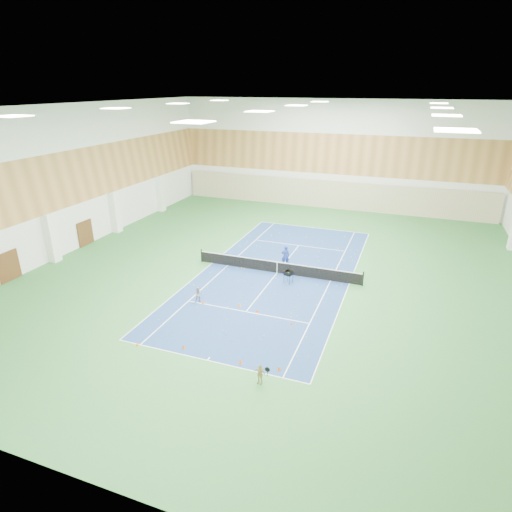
# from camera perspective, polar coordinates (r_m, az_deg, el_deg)

# --- Properties ---
(ground) EXTENTS (40.00, 40.00, 0.00)m
(ground) POSITION_cam_1_polar(r_m,az_deg,el_deg) (32.66, 2.81, -2.28)
(ground) COLOR #2F6E34
(ground) RESTS_ON ground
(room_shell) EXTENTS (36.00, 40.00, 12.00)m
(room_shell) POSITION_cam_1_polar(r_m,az_deg,el_deg) (30.70, 3.02, 7.99)
(room_shell) COLOR white
(room_shell) RESTS_ON ground
(wood_cladding) EXTENTS (36.00, 40.00, 8.00)m
(wood_cladding) POSITION_cam_1_polar(r_m,az_deg,el_deg) (30.28, 3.09, 11.67)
(wood_cladding) COLOR #BC8246
(wood_cladding) RESTS_ON room_shell
(ceiling_light_grid) EXTENTS (21.40, 25.40, 0.06)m
(ceiling_light_grid) POSITION_cam_1_polar(r_m,az_deg,el_deg) (29.84, 3.25, 19.09)
(ceiling_light_grid) COLOR white
(ceiling_light_grid) RESTS_ON room_shell
(court_surface) EXTENTS (10.97, 23.77, 0.01)m
(court_surface) POSITION_cam_1_polar(r_m,az_deg,el_deg) (32.66, 2.81, -2.27)
(court_surface) COLOR navy
(court_surface) RESTS_ON ground
(tennis_balls_scatter) EXTENTS (10.57, 22.77, 0.07)m
(tennis_balls_scatter) POSITION_cam_1_polar(r_m,az_deg,el_deg) (32.64, 2.81, -2.21)
(tennis_balls_scatter) COLOR #B7CB22
(tennis_balls_scatter) RESTS_ON ground
(tennis_net) EXTENTS (12.80, 0.10, 1.10)m
(tennis_net) POSITION_cam_1_polar(r_m,az_deg,el_deg) (32.44, 2.83, -1.40)
(tennis_net) COLOR black
(tennis_net) RESTS_ON ground
(back_curtain) EXTENTS (35.40, 0.16, 3.20)m
(back_curtain) POSITION_cam_1_polar(r_m,az_deg,el_deg) (50.40, 9.79, 8.08)
(back_curtain) COLOR #C6B793
(back_curtain) RESTS_ON ground
(door_left_a) EXTENTS (0.08, 1.80, 2.20)m
(door_left_a) POSITION_cam_1_polar(r_m,az_deg,el_deg) (35.87, -30.10, -1.19)
(door_left_a) COLOR #593319
(door_left_a) RESTS_ON ground
(door_left_b) EXTENTS (0.08, 1.80, 2.20)m
(door_left_b) POSITION_cam_1_polar(r_m,az_deg,el_deg) (40.96, -21.80, 2.87)
(door_left_b) COLOR #593319
(door_left_b) RESTS_ON ground
(coach) EXTENTS (0.76, 0.64, 1.77)m
(coach) POSITION_cam_1_polar(r_m,az_deg,el_deg) (33.53, 3.93, -0.00)
(coach) COLOR navy
(coach) RESTS_ON ground
(child_court) EXTENTS (0.68, 0.66, 1.10)m
(child_court) POSITION_cam_1_polar(r_m,az_deg,el_deg) (28.42, -7.65, -5.12)
(child_court) COLOR gray
(child_court) RESTS_ON ground
(child_apron) EXTENTS (0.64, 0.32, 1.06)m
(child_apron) POSITION_cam_1_polar(r_m,az_deg,el_deg) (21.16, 0.51, -15.43)
(child_apron) COLOR tan
(child_apron) RESTS_ON ground
(ball_cart) EXTENTS (0.68, 0.68, 0.95)m
(ball_cart) POSITION_cam_1_polar(r_m,az_deg,el_deg) (30.93, 4.34, -2.80)
(ball_cart) COLOR black
(ball_cart) RESTS_ON ground
(cone_svc_a) EXTENTS (0.20, 0.20, 0.22)m
(cone_svc_a) POSITION_cam_1_polar(r_m,az_deg,el_deg) (28.38, -7.06, -6.13)
(cone_svc_a) COLOR #FF540D
(cone_svc_a) RESTS_ON ground
(cone_svc_b) EXTENTS (0.22, 0.22, 0.24)m
(cone_svc_b) POSITION_cam_1_polar(r_m,az_deg,el_deg) (27.88, -2.21, -6.47)
(cone_svc_b) COLOR orange
(cone_svc_b) RESTS_ON ground
(cone_svc_c) EXTENTS (0.20, 0.20, 0.22)m
(cone_svc_c) POSITION_cam_1_polar(r_m,az_deg,el_deg) (27.17, 0.13, -7.29)
(cone_svc_c) COLOR #F34E0C
(cone_svc_c) RESTS_ON ground
(cone_svc_d) EXTENTS (0.17, 0.17, 0.19)m
(cone_svc_d) POSITION_cam_1_polar(r_m,az_deg,el_deg) (25.94, 4.77, -8.95)
(cone_svc_d) COLOR #E34E0B
(cone_svc_d) RESTS_ON ground
(cone_base_a) EXTENTS (0.18, 0.18, 0.19)m
(cone_base_a) POSITION_cam_1_polar(r_m,az_deg,el_deg) (24.86, -15.54, -11.26)
(cone_base_a) COLOR orange
(cone_base_a) RESTS_ON ground
(cone_base_b) EXTENTS (0.21, 0.21, 0.23)m
(cone_base_b) POSITION_cam_1_polar(r_m,az_deg,el_deg) (24.09, -9.64, -11.80)
(cone_base_b) COLOR #DB510B
(cone_base_b) RESTS_ON ground
(cone_base_c) EXTENTS (0.23, 0.23, 0.25)m
(cone_base_c) POSITION_cam_1_polar(r_m,az_deg,el_deg) (22.66, -2.08, -13.86)
(cone_base_c) COLOR orange
(cone_base_c) RESTS_ON ground
(cone_base_d) EXTENTS (0.21, 0.21, 0.23)m
(cone_base_d) POSITION_cam_1_polar(r_m,az_deg,el_deg) (22.22, 3.09, -14.72)
(cone_base_d) COLOR #E7560C
(cone_base_d) RESTS_ON ground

